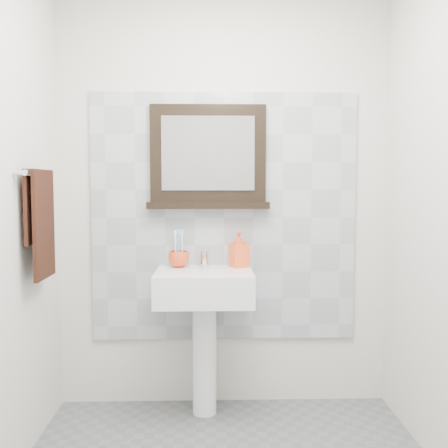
# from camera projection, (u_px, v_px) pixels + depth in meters

# --- Properties ---
(back_wall) EXTENTS (2.00, 0.01, 2.50)m
(back_wall) POSITION_uv_depth(u_px,v_px,m) (224.00, 201.00, 3.19)
(back_wall) COLOR silver
(back_wall) RESTS_ON ground
(front_wall) EXTENTS (2.00, 0.01, 2.50)m
(front_wall) POSITION_uv_depth(u_px,v_px,m) (256.00, 237.00, 0.99)
(front_wall) COLOR silver
(front_wall) RESTS_ON ground
(splashback) EXTENTS (1.60, 0.02, 1.50)m
(splashback) POSITION_uv_depth(u_px,v_px,m) (224.00, 217.00, 3.18)
(splashback) COLOR #A3ADB1
(splashback) RESTS_ON back_wall
(pedestal_sink) EXTENTS (0.55, 0.44, 0.96)m
(pedestal_sink) POSITION_uv_depth(u_px,v_px,m) (204.00, 302.00, 3.00)
(pedestal_sink) COLOR white
(pedestal_sink) RESTS_ON ground
(toothbrush_cup) EXTENTS (0.15, 0.15, 0.10)m
(toothbrush_cup) POSITION_uv_depth(u_px,v_px,m) (179.00, 259.00, 3.10)
(toothbrush_cup) COLOR #EA431B
(toothbrush_cup) RESTS_ON pedestal_sink
(toothbrushes) EXTENTS (0.05, 0.04, 0.21)m
(toothbrushes) POSITION_uv_depth(u_px,v_px,m) (179.00, 246.00, 3.10)
(toothbrushes) COLOR white
(toothbrushes) RESTS_ON toothbrush_cup
(soap_dispenser) EXTENTS (0.13, 0.13, 0.21)m
(soap_dispenser) POSITION_uv_depth(u_px,v_px,m) (239.00, 249.00, 3.10)
(soap_dispenser) COLOR #FF2C1E
(soap_dispenser) RESTS_ON pedestal_sink
(framed_mirror) EXTENTS (0.73, 0.11, 0.62)m
(framed_mirror) POSITION_uv_depth(u_px,v_px,m) (208.00, 159.00, 3.13)
(framed_mirror) COLOR black
(framed_mirror) RESTS_ON back_wall
(towel_bar) EXTENTS (0.07, 0.40, 0.03)m
(towel_bar) POSITION_uv_depth(u_px,v_px,m) (38.00, 173.00, 2.62)
(towel_bar) COLOR silver
(towel_bar) RESTS_ON left_wall
(hand_towel) EXTENTS (0.06, 0.30, 0.55)m
(hand_towel) POSITION_uv_depth(u_px,v_px,m) (40.00, 215.00, 2.64)
(hand_towel) COLOR black
(hand_towel) RESTS_ON towel_bar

